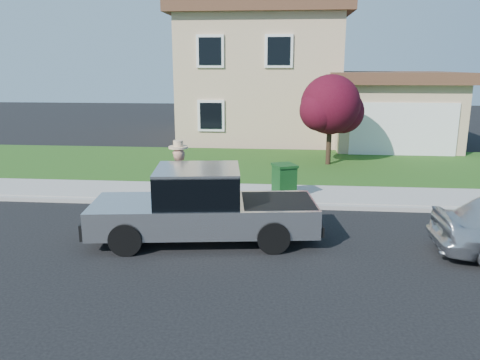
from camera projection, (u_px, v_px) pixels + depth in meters
name	position (u px, v px, depth m)	size (l,w,h in m)	color
ground	(225.00, 244.00, 10.66)	(80.00, 80.00, 0.00)	black
curb	(272.00, 205.00, 13.36)	(40.00, 0.20, 0.12)	gray
sidewalk	(273.00, 195.00, 14.42)	(40.00, 2.00, 0.15)	gray
lawn	(276.00, 165.00, 18.78)	(40.00, 7.00, 0.10)	#204C15
house	(285.00, 80.00, 25.63)	(14.00, 11.30, 6.85)	tan
pickup_truck	(203.00, 207.00, 10.70)	(5.40, 2.40, 1.72)	black
woman	(179.00, 182.00, 12.28)	(0.71, 0.50, 2.08)	tan
ornamental_tree	(331.00, 107.00, 18.24)	(2.58, 2.32, 3.54)	black
trash_bin	(284.00, 180.00, 13.83)	(0.83, 0.88, 0.99)	#103B14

